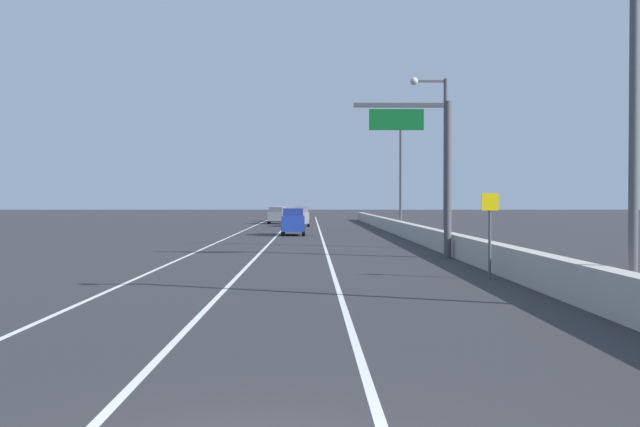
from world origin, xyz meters
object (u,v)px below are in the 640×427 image
(car_black_0, at_px, (301,214))
(car_silver_3, at_px, (301,217))
(speed_advisory_sign, at_px, (490,229))
(car_blue_1, at_px, (293,222))
(car_gray_4, at_px, (276,215))
(lamp_post_right_near, at_px, (624,85))
(overhead_sign_gantry, at_px, (432,159))
(lamp_post_right_third, at_px, (398,168))
(car_white_2, at_px, (280,214))
(lamp_post_right_second, at_px, (441,150))

(car_black_0, xyz_separation_m, car_silver_3, (0.24, -21.57, 0.07))
(car_silver_3, bearing_deg, speed_advisory_sign, -82.36)
(speed_advisory_sign, xyz_separation_m, car_blue_1, (-7.63, 33.45, -0.70))
(speed_advisory_sign, distance_m, car_gray_4, 64.17)
(speed_advisory_sign, relative_size, car_silver_3, 0.66)
(speed_advisory_sign, height_order, lamp_post_right_near, lamp_post_right_near)
(car_blue_1, bearing_deg, car_black_0, 89.85)
(overhead_sign_gantry, relative_size, lamp_post_right_third, 0.77)
(speed_advisory_sign, distance_m, car_white_2, 73.12)
(car_white_2, height_order, car_gray_4, car_white_2)
(lamp_post_right_near, distance_m, car_blue_1, 42.13)
(lamp_post_right_third, xyz_separation_m, car_blue_1, (-9.12, -6.72, -4.55))
(speed_advisory_sign, distance_m, car_blue_1, 34.32)
(car_white_2, bearing_deg, car_silver_3, -80.48)
(speed_advisory_sign, distance_m, lamp_post_right_near, 8.50)
(lamp_post_right_near, distance_m, lamp_post_right_second, 23.80)
(car_gray_4, bearing_deg, car_white_2, 89.49)
(car_black_0, distance_m, car_silver_3, 21.57)
(car_silver_3, bearing_deg, lamp_post_right_second, -77.45)
(overhead_sign_gantry, bearing_deg, car_black_0, 96.09)
(car_silver_3, bearing_deg, car_gray_4, 109.02)
(speed_advisory_sign, xyz_separation_m, car_gray_4, (-10.40, 63.32, -0.77))
(car_silver_3, bearing_deg, lamp_post_right_near, -81.87)
(car_blue_1, height_order, car_gray_4, car_blue_1)
(overhead_sign_gantry, relative_size, car_white_2, 1.72)
(lamp_post_right_third, bearing_deg, lamp_post_right_second, -90.81)
(speed_advisory_sign, xyz_separation_m, lamp_post_right_third, (1.49, 40.17, 3.85))
(overhead_sign_gantry, distance_m, car_silver_3, 45.34)
(lamp_post_right_third, height_order, car_black_0, lamp_post_right_third)
(speed_advisory_sign, bearing_deg, lamp_post_right_near, -78.32)
(overhead_sign_gantry, relative_size, car_black_0, 1.78)
(car_blue_1, bearing_deg, overhead_sign_gantry, -73.23)
(car_blue_1, bearing_deg, lamp_post_right_second, -62.77)
(overhead_sign_gantry, xyz_separation_m, lamp_post_right_third, (1.94, 30.57, 0.89))
(lamp_post_right_near, bearing_deg, lamp_post_right_second, 90.91)
(overhead_sign_gantry, distance_m, speed_advisory_sign, 10.06)
(lamp_post_right_third, distance_m, car_white_2, 34.61)
(lamp_post_right_near, bearing_deg, car_blue_1, 102.64)
(car_blue_1, height_order, car_silver_3, car_blue_1)
(lamp_post_right_near, xyz_separation_m, lamp_post_right_third, (-0.04, 47.59, 0.00))
(overhead_sign_gantry, xyz_separation_m, car_white_2, (-9.87, 62.78, -3.70))
(lamp_post_right_third, height_order, car_gray_4, lamp_post_right_third)
(lamp_post_right_second, relative_size, lamp_post_right_third, 1.00)
(car_gray_4, bearing_deg, lamp_post_right_third, -62.81)
(lamp_post_right_third, bearing_deg, car_gray_4, 117.19)
(car_silver_3, bearing_deg, car_white_2, 99.52)
(speed_advisory_sign, height_order, car_gray_4, speed_advisory_sign)
(lamp_post_right_third, xyz_separation_m, car_gray_4, (-11.89, 23.14, -4.63))
(speed_advisory_sign, height_order, car_silver_3, speed_advisory_sign)
(car_black_0, height_order, car_blue_1, car_blue_1)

